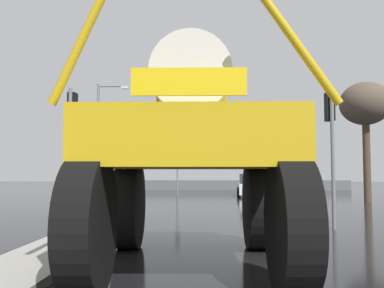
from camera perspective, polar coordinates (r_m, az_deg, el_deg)
ground_plane at (r=18.43m, az=2.81°, el=-8.76°), size 120.00×120.00×0.00m
oversize_sprayer at (r=7.57m, az=-0.05°, el=-1.29°), size 3.93×5.30×4.28m
sedan_ahead at (r=29.62m, az=7.78°, el=-5.46°), size 2.05×4.18×1.52m
traffic_signal_near_left at (r=13.37m, az=-15.52°, el=2.27°), size 0.24×0.54×4.08m
traffic_signal_near_right at (r=13.26m, az=17.71°, el=2.25°), size 0.24×0.54×4.05m
traffic_signal_far_left at (r=30.45m, az=-1.89°, el=-1.87°), size 0.24×0.55×3.58m
streetlight_far_left at (r=30.19m, az=-11.90°, el=1.43°), size 2.15×0.24×7.65m
bare_tree_right at (r=25.95m, az=21.77°, el=4.69°), size 2.80×2.80×6.61m
roadside_barrier at (r=40.15m, az=2.31°, el=-5.41°), size 25.71×0.24×0.90m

